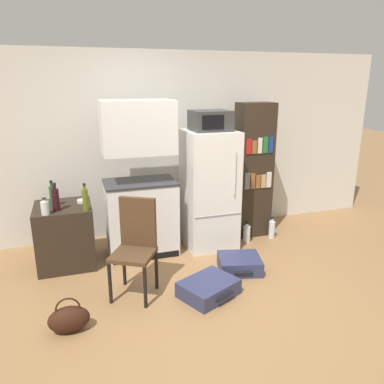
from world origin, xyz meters
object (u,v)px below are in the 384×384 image
(bottle_wine_dark, at_px, (55,199))
(handbag, at_px, (69,319))
(refrigerator, at_px, (209,190))
(suitcase_large_flat, at_px, (209,288))
(bottle_clear_short, at_px, (45,208))
(chair, at_px, (136,240))
(water_bottle_front, at_px, (272,229))
(water_bottle_middle, at_px, (247,233))
(bottle_green_tall, at_px, (52,196))
(side_table, at_px, (65,235))
(bookshelf, at_px, (253,171))
(suitcase_small_flat, at_px, (239,264))
(microwave, at_px, (210,121))
(kitchen_hutch, at_px, (140,186))
(bottle_olive_oil, at_px, (85,199))
(bowl, at_px, (82,201))

(bottle_wine_dark, relative_size, handbag, 0.89)
(refrigerator, bearing_deg, suitcase_large_flat, -110.17)
(bottle_clear_short, distance_m, chair, 1.09)
(water_bottle_front, xyz_separation_m, water_bottle_middle, (-0.40, -0.01, -0.01))
(handbag, bearing_deg, bottle_clear_short, 99.23)
(suitcase_large_flat, bearing_deg, bottle_green_tall, 115.32)
(bottle_clear_short, height_order, suitcase_large_flat, bottle_clear_short)
(side_table, bearing_deg, bookshelf, 3.84)
(bottle_wine_dark, bearing_deg, bottle_clear_short, -136.06)
(bottle_green_tall, relative_size, bottle_wine_dark, 0.96)
(handbag, bearing_deg, suitcase_small_flat, 16.43)
(bottle_clear_short, bearing_deg, microwave, 7.61)
(suitcase_large_flat, height_order, handbag, handbag)
(refrigerator, relative_size, bottle_green_tall, 5.02)
(kitchen_hutch, relative_size, microwave, 4.08)
(side_table, relative_size, handbag, 2.05)
(bottle_olive_oil, xyz_separation_m, suitcase_small_flat, (1.66, -0.54, -0.79))
(kitchen_hutch, relative_size, refrigerator, 1.25)
(bottle_clear_short, bearing_deg, refrigerator, 7.65)
(water_bottle_front, bearing_deg, bottle_green_tall, 178.35)
(chair, bearing_deg, bottle_olive_oil, 155.90)
(bookshelf, relative_size, bowl, 15.07)
(bottle_olive_oil, xyz_separation_m, handbag, (-0.25, -1.11, -0.75))
(microwave, relative_size, bookshelf, 0.25)
(bottle_green_tall, bearing_deg, side_table, -6.78)
(bottle_clear_short, bearing_deg, kitchen_hutch, 15.93)
(microwave, distance_m, bottle_green_tall, 2.08)
(handbag, distance_m, water_bottle_middle, 2.67)
(refrigerator, distance_m, chair, 1.44)
(bottle_green_tall, xyz_separation_m, bottle_olive_oil, (0.35, -0.27, 0.00))
(suitcase_small_flat, distance_m, water_bottle_front, 1.12)
(side_table, distance_m, bottle_wine_dark, 0.53)
(suitcase_small_flat, height_order, water_bottle_front, water_bottle_front)
(microwave, relative_size, bottle_wine_dark, 1.48)
(handbag, bearing_deg, bottle_wine_dark, 93.29)
(microwave, bearing_deg, side_table, -179.92)
(side_table, relative_size, water_bottle_middle, 2.56)
(refrigerator, relative_size, handbag, 4.28)
(bottle_olive_oil, relative_size, bottle_clear_short, 1.65)
(suitcase_large_flat, relative_size, water_bottle_front, 2.18)
(bottle_wine_dark, height_order, handbag, bottle_wine_dark)
(kitchen_hutch, relative_size, bottle_wine_dark, 6.03)
(bottle_green_tall, relative_size, water_bottle_front, 0.98)
(microwave, relative_size, handbag, 1.31)
(side_table, bearing_deg, water_bottle_front, -1.47)
(kitchen_hutch, distance_m, suitcase_small_flat, 1.53)
(chair, bearing_deg, bottle_green_tall, 161.98)
(bottle_olive_oil, bearing_deg, chair, -54.14)
(bottle_clear_short, bearing_deg, suitcase_small_flat, -14.61)
(suitcase_large_flat, bearing_deg, microwave, 44.32)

